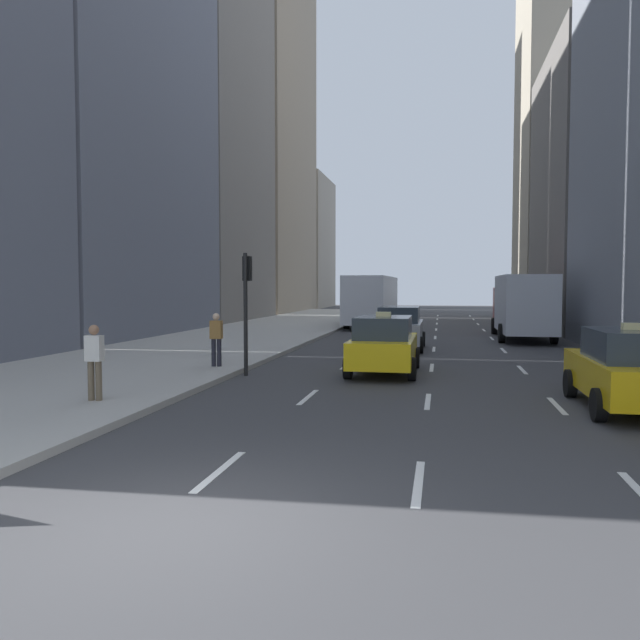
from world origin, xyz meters
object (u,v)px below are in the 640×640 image
Objects in this scene: traffic_light_pole at (246,294)px; pedestrian_mid_block at (94,358)px; sedan_black_near at (400,328)px; box_truck at (522,305)px; taxi_second at (630,369)px; city_bus at (372,299)px; taxi_lead at (384,344)px; pedestrian_far_walking at (216,337)px.

pedestrian_mid_block is at bearing -108.13° from traffic_light_pole.
sedan_black_near is 8.28m from box_truck.
taxi_second is 0.38× the size of city_bus.
taxi_second is 0.52× the size of box_truck.
box_truck reaches higher than taxi_second.
pedestrian_mid_block is 0.46× the size of traffic_light_pole.
taxi_second reaches higher than pedestrian_mid_block.
city_bus is (-2.81, 15.32, 0.88)m from sedan_black_near.
city_bus is 29.16m from pedestrian_mid_block.
city_bus is at bearing 97.10° from taxi_lead.
city_bus reaches higher than pedestrian_far_walking.
box_truck is at bearing 90.00° from taxi_second.
pedestrian_far_walking reaches higher than sedan_black_near.
pedestrian_mid_block is at bearing -119.78° from box_truck.
taxi_lead is 8.59m from pedestrian_mid_block.
traffic_light_pole is at bearing -123.52° from box_truck.
city_bus is 12.52m from box_truck.
taxi_second is 10.28m from traffic_light_pole.
traffic_light_pole is (1.19, -0.66, 1.34)m from pedestrian_far_walking.
box_truck is (5.60, 6.05, 0.80)m from sedan_black_near.
box_truck is at bearing 47.20° from sedan_black_near.
pedestrian_mid_block reaches higher than sedan_black_near.
traffic_light_pole is at bearing 71.87° from pedestrian_mid_block.
box_truck is (8.41, -9.27, -0.08)m from city_bus.
taxi_second is 28.45m from city_bus.
taxi_second is at bearing -72.79° from city_bus.
pedestrian_far_walking is at bearing -128.00° from box_truck.
city_bus is (-2.81, 22.58, 0.91)m from taxi_lead.
taxi_lead is 4.38m from traffic_light_pole.
sedan_black_near is at bearing 64.73° from traffic_light_pole.
traffic_light_pole is (-3.95, -8.37, 1.50)m from sedan_black_near.
box_truck reaches higher than pedestrian_far_walking.
taxi_lead is 7.24m from taxi_second.
traffic_light_pole reaches higher than sedan_black_near.
pedestrian_far_walking is at bearing 150.89° from traffic_light_pole.
taxi_lead is 22.77m from city_bus.
city_bus is at bearing 132.22° from box_truck.
city_bus is 3.23× the size of traffic_light_pole.
pedestrian_far_walking is at bearing 158.90° from taxi_second.
taxi_second is 2.67× the size of pedestrian_mid_block.
box_truck is 17.31m from traffic_light_pole.
taxi_second is at bearing -39.31° from taxi_lead.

